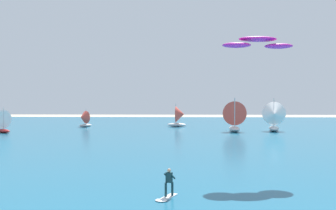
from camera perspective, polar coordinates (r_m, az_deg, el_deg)
ocean at (r=58.60m, az=0.90°, el=-4.43°), size 160.00×90.00×0.10m
kitesurfer at (r=21.77m, az=-0.08°, el=-12.69°), size 1.38×2.00×1.67m
kite at (r=29.04m, az=13.78°, el=9.35°), size 5.80×2.80×0.84m
sailboat_anchored_offshore at (r=63.73m, az=16.19°, el=-1.69°), size 4.22×4.88×5.54m
sailboat_center_horizon at (r=70.91m, az=1.78°, el=-1.73°), size 3.85×3.29×4.44m
sailboat_far_left at (r=62.67m, az=10.19°, el=-1.66°), size 4.03×4.78×5.65m
sailboat_trailing at (r=71.97m, az=-12.96°, el=-2.09°), size 2.93×3.07×3.42m
sailboat_mid_left at (r=64.86m, az=-24.51°, el=-2.30°), size 3.66×3.37×4.06m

